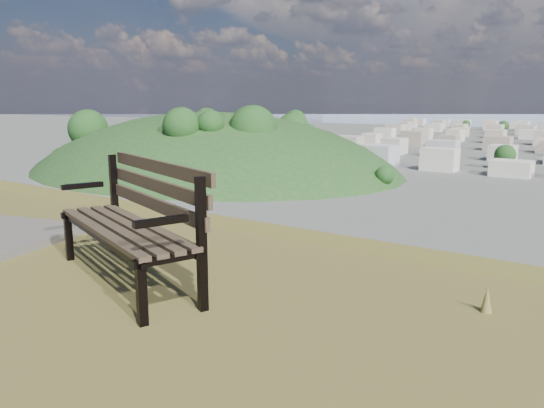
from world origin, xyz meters
The scene contains 2 objects.
park_bench centered at (-0.02, 2.31, 25.53)m, with size 1.87×1.15×0.93m.
green_wooded_hill centered at (-131.58, 151.79, 0.13)m, with size 172.43×137.94×86.21m.
Camera 1 is at (3.14, -0.37, 26.40)m, focal length 35.00 mm.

